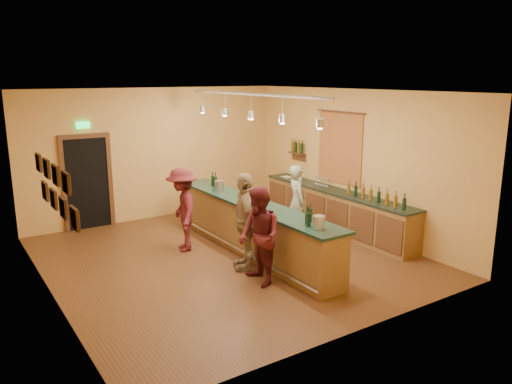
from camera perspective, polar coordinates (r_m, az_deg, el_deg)
floor at (r=9.89m, az=-3.26°, el=-7.46°), size 7.00×7.00×0.00m
ceiling at (r=9.26m, az=-3.52°, el=11.41°), size 6.50×7.00×0.02m
wall_back at (r=12.55m, az=-11.42°, el=4.31°), size 6.50×0.02×3.20m
wall_front at (r=6.73m, az=11.73°, el=-3.37°), size 6.50×0.02×3.20m
wall_left at (r=8.35m, az=-23.07°, el=-0.92°), size 0.02×7.00×3.20m
wall_right at (r=11.39m, az=10.95°, el=3.43°), size 0.02×7.00×3.20m
doorway at (r=12.09m, az=-18.75°, el=1.25°), size 1.15×0.09×2.48m
tapestry at (r=11.62m, az=9.56°, el=4.93°), size 0.03×1.40×1.60m
bottle_shelf at (r=12.74m, az=4.75°, el=4.95°), size 0.17×0.55×0.54m
picture_grid at (r=7.56m, az=-21.96°, el=0.52°), size 0.06×2.20×0.70m
back_counter at (r=11.56m, az=9.10°, el=-2.00°), size 0.60×4.55×1.27m
tasting_bar at (r=9.96m, az=-0.53°, el=-3.59°), size 0.73×5.10×1.38m
pendant_track at (r=9.55m, az=-0.56°, el=10.19°), size 0.11×4.60×0.50m
bartender at (r=10.81m, az=4.70°, el=-1.15°), size 0.55×0.68×1.63m
customer_a at (r=8.41m, az=0.36°, el=-5.11°), size 0.74×0.90×1.69m
customer_b at (r=9.08m, az=-1.26°, el=-3.36°), size 0.82×1.14×1.79m
customer_c at (r=10.14m, az=-8.38°, el=-1.97°), size 0.92×1.24×1.71m
bar_stool at (r=12.39m, az=0.01°, el=-0.30°), size 0.36×0.36×0.74m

